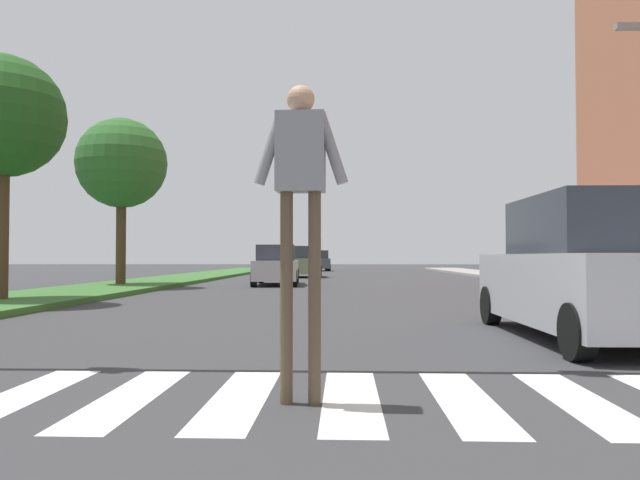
{
  "coord_description": "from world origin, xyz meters",
  "views": [
    {
      "loc": [
        -0.51,
        2.58,
        1.14
      ],
      "look_at": [
        -1.08,
        17.41,
        1.55
      ],
      "focal_mm": 34.34,
      "sensor_mm": 36.0,
      "label": 1
    }
  ],
  "objects_px": {
    "suv_crossing": "(589,272)",
    "sedan_distant": "(306,263)",
    "tree_far": "(122,164)",
    "pedestrian_performer": "(301,190)",
    "sedan_midblock": "(276,266)",
    "sedan_far_horizon": "(318,261)",
    "tree_mid": "(2,118)"
  },
  "relations": [
    {
      "from": "pedestrian_performer",
      "to": "suv_crossing",
      "type": "bearing_deg",
      "value": 45.86
    },
    {
      "from": "sedan_midblock",
      "to": "sedan_distant",
      "type": "bearing_deg",
      "value": 86.54
    },
    {
      "from": "tree_mid",
      "to": "suv_crossing",
      "type": "relative_size",
      "value": 1.26
    },
    {
      "from": "tree_mid",
      "to": "sedan_far_horizon",
      "type": "height_order",
      "value": "tree_mid"
    },
    {
      "from": "sedan_distant",
      "to": "sedan_far_horizon",
      "type": "relative_size",
      "value": 0.98
    },
    {
      "from": "tree_far",
      "to": "pedestrian_performer",
      "type": "xyz_separation_m",
      "value": [
        7.92,
        -17.57,
        -2.94
      ]
    },
    {
      "from": "tree_far",
      "to": "sedan_distant",
      "type": "bearing_deg",
      "value": 63.63
    },
    {
      "from": "pedestrian_performer",
      "to": "sedan_midblock",
      "type": "bearing_deg",
      "value": 96.82
    },
    {
      "from": "suv_crossing",
      "to": "sedan_far_horizon",
      "type": "height_order",
      "value": "suv_crossing"
    },
    {
      "from": "tree_far",
      "to": "sedan_distant",
      "type": "height_order",
      "value": "tree_far"
    },
    {
      "from": "tree_mid",
      "to": "pedestrian_performer",
      "type": "distance_m",
      "value": 12.62
    },
    {
      "from": "tree_far",
      "to": "pedestrian_performer",
      "type": "relative_size",
      "value": 2.47
    },
    {
      "from": "pedestrian_performer",
      "to": "sedan_distant",
      "type": "bearing_deg",
      "value": 93.49
    },
    {
      "from": "sedan_far_horizon",
      "to": "pedestrian_performer",
      "type": "bearing_deg",
      "value": -87.79
    },
    {
      "from": "tree_far",
      "to": "sedan_distant",
      "type": "relative_size",
      "value": 1.5
    },
    {
      "from": "suv_crossing",
      "to": "sedan_distant",
      "type": "bearing_deg",
      "value": 102.04
    },
    {
      "from": "suv_crossing",
      "to": "sedan_distant",
      "type": "relative_size",
      "value": 1.13
    },
    {
      "from": "tree_far",
      "to": "tree_mid",
      "type": "bearing_deg",
      "value": -89.42
    },
    {
      "from": "pedestrian_performer",
      "to": "tree_far",
      "type": "bearing_deg",
      "value": 114.25
    },
    {
      "from": "pedestrian_performer",
      "to": "sedan_midblock",
      "type": "xyz_separation_m",
      "value": [
        -2.41,
        20.13,
        -0.9
      ]
    },
    {
      "from": "sedan_far_horizon",
      "to": "tree_far",
      "type": "bearing_deg",
      "value": -102.28
    },
    {
      "from": "tree_far",
      "to": "sedan_far_horizon",
      "type": "bearing_deg",
      "value": 77.72
    },
    {
      "from": "pedestrian_performer",
      "to": "sedan_far_horizon",
      "type": "relative_size",
      "value": 0.59
    },
    {
      "from": "tree_mid",
      "to": "sedan_far_horizon",
      "type": "bearing_deg",
      "value": 80.52
    },
    {
      "from": "sedan_midblock",
      "to": "tree_mid",
      "type": "bearing_deg",
      "value": -117.02
    },
    {
      "from": "suv_crossing",
      "to": "sedan_midblock",
      "type": "distance_m",
      "value": 17.4
    },
    {
      "from": "tree_mid",
      "to": "tree_far",
      "type": "xyz_separation_m",
      "value": [
        -0.08,
        8.09,
        0.12
      ]
    },
    {
      "from": "pedestrian_performer",
      "to": "suv_crossing",
      "type": "relative_size",
      "value": 0.54
    },
    {
      "from": "suv_crossing",
      "to": "sedan_midblock",
      "type": "height_order",
      "value": "suv_crossing"
    },
    {
      "from": "pedestrian_performer",
      "to": "suv_crossing",
      "type": "distance_m",
      "value": 5.41
    },
    {
      "from": "tree_mid",
      "to": "sedan_distant",
      "type": "xyz_separation_m",
      "value": [
        6.02,
        20.38,
        -3.67
      ]
    },
    {
      "from": "tree_far",
      "to": "pedestrian_performer",
      "type": "bearing_deg",
      "value": -65.75
    }
  ]
}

